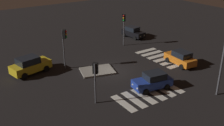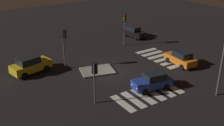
% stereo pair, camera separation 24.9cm
% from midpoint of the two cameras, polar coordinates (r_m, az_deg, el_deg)
% --- Properties ---
extents(ground_plane, '(80.00, 80.00, 0.00)m').
position_cam_midpoint_polar(ground_plane, '(29.82, 0.24, -1.77)').
color(ground_plane, black).
extents(traffic_island, '(4.11, 3.49, 0.18)m').
position_cam_midpoint_polar(traffic_island, '(29.78, -2.89, -1.65)').
color(traffic_island, gray).
rests_on(traffic_island, ground).
extents(car_black, '(2.12, 3.84, 1.61)m').
position_cam_midpoint_polar(car_black, '(41.35, 4.80, 6.50)').
color(car_black, black).
rests_on(car_black, ground).
extents(car_blue, '(3.98, 2.25, 1.66)m').
position_cam_midpoint_polar(car_blue, '(26.17, 8.78, -3.81)').
color(car_blue, '#1E389E').
rests_on(car_blue, ground).
extents(car_yellow, '(4.53, 2.69, 1.87)m').
position_cam_midpoint_polar(car_yellow, '(30.43, -16.63, -0.38)').
color(car_yellow, gold).
rests_on(car_yellow, ground).
extents(car_orange, '(1.99, 3.93, 1.67)m').
position_cam_midpoint_polar(car_orange, '(32.21, 14.50, 0.99)').
color(car_orange, orange).
rests_on(car_orange, ground).
extents(traffic_light_north, '(0.54, 0.54, 4.44)m').
position_cam_midpoint_polar(traffic_light_north, '(36.80, 2.83, 8.62)').
color(traffic_light_north, '#47474C').
rests_on(traffic_light_north, ground).
extents(traffic_light_south, '(0.54, 0.54, 3.75)m').
position_cam_midpoint_polar(traffic_light_south, '(22.81, -3.36, -2.09)').
color(traffic_light_south, '#47474C').
rests_on(traffic_light_south, ground).
extents(traffic_light_west, '(0.53, 0.54, 4.51)m').
position_cam_midpoint_polar(traffic_light_west, '(29.77, -9.76, 4.91)').
color(traffic_light_west, '#47474C').
rests_on(traffic_light_west, ground).
extents(crosswalk_near, '(6.45, 3.20, 0.02)m').
position_cam_midpoint_polar(crosswalk_near, '(25.49, 7.94, -6.59)').
color(crosswalk_near, silver).
rests_on(crosswalk_near, ground).
extents(crosswalk_side, '(3.20, 6.45, 0.02)m').
position_cam_midpoint_polar(crosswalk_side, '(34.11, 10.61, 1.13)').
color(crosswalk_side, silver).
rests_on(crosswalk_side, ground).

